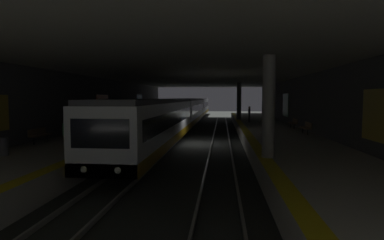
{
  "coord_description": "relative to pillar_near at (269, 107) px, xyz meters",
  "views": [
    {
      "loc": [
        -24.51,
        -2.28,
        3.73
      ],
      "look_at": [
        4.61,
        0.58,
        1.6
      ],
      "focal_mm": 28.65,
      "sensor_mm": 36.0,
      "label": 1
    }
  ],
  "objects": [
    {
      "name": "ground_plane",
      "position": [
        10.6,
        4.35,
        -3.33
      ],
      "size": [
        120.0,
        120.0,
        0.0
      ],
      "primitive_type": "plane",
      "color": "#2D302D"
    },
    {
      "name": "track_left",
      "position": [
        10.6,
        2.15,
        -3.25
      ],
      "size": [
        60.0,
        1.53,
        0.16
      ],
      "color": "gray",
      "rests_on": "ground"
    },
    {
      "name": "track_right",
      "position": [
        10.6,
        6.55,
        -3.25
      ],
      "size": [
        60.0,
        1.53,
        0.16
      ],
      "color": "gray",
      "rests_on": "ground"
    },
    {
      "name": "platform_left",
      "position": [
        10.6,
        -2.2,
        -2.8
      ],
      "size": [
        60.0,
        5.3,
        1.06
      ],
      "color": "beige",
      "rests_on": "ground"
    },
    {
      "name": "platform_right",
      "position": [
        10.6,
        10.9,
        -2.8
      ],
      "size": [
        60.0,
        5.3,
        1.06
      ],
      "color": "beige",
      "rests_on": "ground"
    },
    {
      "name": "wall_left",
      "position": [
        10.59,
        -5.1,
        -0.52
      ],
      "size": [
        60.0,
        0.56,
        5.6
      ],
      "color": "#56565B",
      "rests_on": "ground"
    },
    {
      "name": "wall_right",
      "position": [
        10.63,
        13.8,
        -0.52
      ],
      "size": [
        60.0,
        0.56,
        5.6
      ],
      "color": "#56565B",
      "rests_on": "ground"
    },
    {
      "name": "ceiling_slab",
      "position": [
        10.6,
        4.35,
        2.47
      ],
      "size": [
        60.0,
        19.4,
        0.4
      ],
      "color": "#ADAAA3",
      "rests_on": "wall_left"
    },
    {
      "name": "pillar_near",
      "position": [
        0.0,
        0.0,
        0.0
      ],
      "size": [
        0.56,
        0.56,
        4.55
      ],
      "color": "gray",
      "rests_on": "platform_left"
    },
    {
      "name": "pillar_far",
      "position": [
        24.14,
        0.0,
        0.0
      ],
      "size": [
        0.56,
        0.56,
        4.55
      ],
      "color": "gray",
      "rests_on": "platform_left"
    },
    {
      "name": "metro_train",
      "position": [
        26.09,
        6.55,
        -1.3
      ],
      "size": [
        58.36,
        2.83,
        3.49
      ],
      "color": "silver",
      "rests_on": "track_right"
    },
    {
      "name": "bench_left_mid",
      "position": [
        9.43,
        -4.18,
        -1.75
      ],
      "size": [
        1.7,
        0.47,
        0.86
      ],
      "color": "#262628",
      "rests_on": "platform_left"
    },
    {
      "name": "bench_left_far",
      "position": [
        13.63,
        -4.18,
        -1.75
      ],
      "size": [
        1.7,
        0.47,
        0.86
      ],
      "color": "#262628",
      "rests_on": "platform_left"
    },
    {
      "name": "bench_right_mid",
      "position": [
        3.19,
        12.88,
        -1.75
      ],
      "size": [
        1.7,
        0.47,
        0.86
      ],
      "color": "#262628",
      "rests_on": "platform_right"
    },
    {
      "name": "person_waiting_near",
      "position": [
        18.43,
        12.36,
        -1.38
      ],
      "size": [
        0.6,
        0.23,
        1.65
      ],
      "color": "black",
      "rests_on": "platform_right"
    },
    {
      "name": "person_walking_mid",
      "position": [
        0.73,
        9.89,
        -1.39
      ],
      "size": [
        0.6,
        0.22,
        1.64
      ],
      "color": "#323232",
      "rests_on": "platform_right"
    },
    {
      "name": "person_standing_far",
      "position": [
        14.75,
        10.68,
        -1.43
      ],
      "size": [
        0.6,
        0.22,
        1.58
      ],
      "color": "#404040",
      "rests_on": "platform_right"
    },
    {
      "name": "person_boarding",
      "position": [
        19.95,
        -0.9,
        -1.32
      ],
      "size": [
        0.6,
        0.24,
        1.75
      ],
      "color": "black",
      "rests_on": "platform_left"
    },
    {
      "name": "suitcase_rolling",
      "position": [
        12.49,
        12.55,
        -1.93
      ],
      "size": [
        0.4,
        0.21,
        0.99
      ],
      "color": "black",
      "rests_on": "platform_right"
    },
    {
      "name": "trash_bin",
      "position": [
        -0.78,
        12.15,
        -1.85
      ],
      "size": [
        0.44,
        0.44,
        0.85
      ],
      "color": "#595B5E",
      "rests_on": "platform_right"
    }
  ]
}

